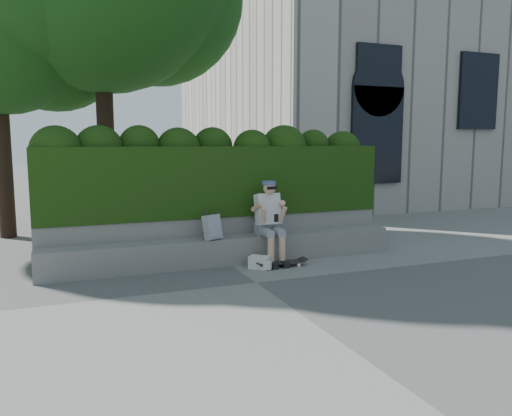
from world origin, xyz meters
name	(u,v)px	position (x,y,z in m)	size (l,w,h in m)	color
ground	(256,283)	(0.00, 0.00, 0.00)	(80.00, 80.00, 0.00)	slate
bench_ledge	(228,250)	(0.00, 1.25, 0.23)	(6.00, 0.45, 0.45)	gray
planter_wall	(220,236)	(0.00, 1.73, 0.38)	(6.00, 0.50, 0.75)	gray
hedge	(215,180)	(0.00, 1.95, 1.35)	(6.00, 1.00, 1.20)	black
building	(365,2)	(9.00, 11.00, 7.50)	(12.00, 12.00, 15.00)	gray
person	(269,218)	(0.67, 1.07, 0.75)	(0.40, 0.76, 1.38)	gray
skateboard	(281,263)	(0.72, 0.70, 0.07)	(0.79, 0.20, 0.08)	black
backpack_plaid	(212,227)	(-0.30, 1.15, 0.65)	(0.27, 0.15, 0.40)	silver
backpack_ground	(259,262)	(0.36, 0.75, 0.10)	(0.31, 0.22, 0.20)	silver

